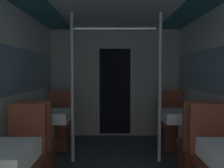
{
  "coord_description": "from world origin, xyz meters",
  "views": [
    {
      "loc": [
        -0.06,
        -1.24,
        1.36
      ],
      "look_at": [
        -0.07,
        2.72,
        1.14
      ],
      "focal_mm": 40.0,
      "sensor_mm": 36.0,
      "label": 1
    }
  ],
  "objects": [
    {
      "name": "chair_right_near_1",
      "position": [
        0.98,
        1.84,
        0.3
      ],
      "size": [
        0.4,
        0.4,
        1.0
      ],
      "color": "brown",
      "rests_on": "ground_plane"
    },
    {
      "name": "dining_table_right_1",
      "position": [
        0.98,
        2.43,
        0.62
      ],
      "size": [
        0.58,
        0.58,
        0.76
      ],
      "color": "#4C4C51",
      "rests_on": "ground_plane"
    },
    {
      "name": "support_pole_left_1",
      "position": [
        -0.65,
        2.43,
        1.1
      ],
      "size": [
        0.05,
        0.05,
        2.2
      ],
      "color": "silver",
      "rests_on": "ground_plane"
    },
    {
      "name": "chair_left_far_1",
      "position": [
        -0.98,
        3.02,
        0.3
      ],
      "size": [
        0.4,
        0.4,
        1.0
      ],
      "rotation": [
        0.0,
        0.0,
        3.14
      ],
      "color": "brown",
      "rests_on": "ground_plane"
    },
    {
      "name": "bulkhead_far",
      "position": [
        0.0,
        3.94,
        1.1
      ],
      "size": [
        2.65,
        0.09,
        2.2
      ],
      "color": "#A8A8A3",
      "rests_on": "ground_plane"
    },
    {
      "name": "wall_left",
      "position": [
        -1.35,
        1.8,
        1.14
      ],
      "size": [
        0.05,
        6.4,
        2.2
      ],
      "color": "silver",
      "rests_on": "ground_plane"
    },
    {
      "name": "chair_left_near_1",
      "position": [
        -0.98,
        1.84,
        0.3
      ],
      "size": [
        0.4,
        0.4,
        1.0
      ],
      "color": "brown",
      "rests_on": "ground_plane"
    },
    {
      "name": "dining_table_left_1",
      "position": [
        -0.98,
        2.43,
        0.62
      ],
      "size": [
        0.58,
        0.58,
        0.76
      ],
      "color": "#4C4C51",
      "rests_on": "ground_plane"
    },
    {
      "name": "chair_right_far_1",
      "position": [
        0.98,
        3.02,
        0.3
      ],
      "size": [
        0.4,
        0.4,
        1.0
      ],
      "rotation": [
        0.0,
        0.0,
        3.14
      ],
      "color": "brown",
      "rests_on": "ground_plane"
    },
    {
      "name": "support_pole_right_1",
      "position": [
        0.65,
        2.43,
        1.1
      ],
      "size": [
        0.05,
        0.05,
        2.2
      ],
      "color": "silver",
      "rests_on": "ground_plane"
    }
  ]
}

